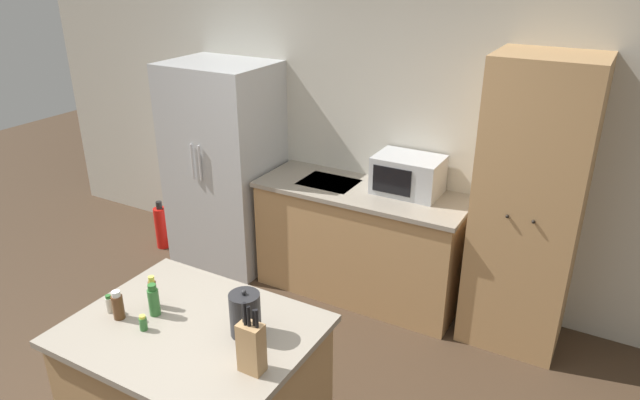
# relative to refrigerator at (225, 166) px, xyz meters

# --- Properties ---
(wall_back) EXTENTS (7.20, 0.06, 2.60)m
(wall_back) POSITION_rel_refrigerator_xyz_m (1.30, 0.38, 0.40)
(wall_back) COLOR beige
(wall_back) RESTS_ON ground_plane
(refrigerator) EXTENTS (0.88, 0.71, 1.79)m
(refrigerator) POSITION_rel_refrigerator_xyz_m (0.00, 0.00, 0.00)
(refrigerator) COLOR #B7BABC
(refrigerator) RESTS_ON ground_plane
(back_counter) EXTENTS (1.68, 0.65, 0.92)m
(back_counter) POSITION_rel_refrigerator_xyz_m (1.31, 0.04, -0.43)
(back_counter) COLOR tan
(back_counter) RESTS_ON ground_plane
(pantry_cabinet) EXTENTS (0.67, 0.59, 2.05)m
(pantry_cabinet) POSITION_rel_refrigerator_xyz_m (2.54, 0.06, 0.13)
(pantry_cabinet) COLOR tan
(pantry_cabinet) RESTS_ON ground_plane
(microwave) EXTENTS (0.50, 0.36, 0.29)m
(microwave) POSITION_rel_refrigerator_xyz_m (1.64, 0.15, 0.17)
(microwave) COLOR #B2B5B7
(microwave) RESTS_ON back_counter
(knife_block) EXTENTS (0.11, 0.07, 0.35)m
(knife_block) POSITION_rel_refrigerator_xyz_m (1.80, -2.09, 0.17)
(knife_block) COLOR tan
(knife_block) RESTS_ON kitchen_island
(spice_bottle_tall_dark) EXTENTS (0.04, 0.04, 0.10)m
(spice_bottle_tall_dark) POSITION_rel_refrigerator_xyz_m (0.91, -2.09, 0.09)
(spice_bottle_tall_dark) COLOR beige
(spice_bottle_tall_dark) RESTS_ON kitchen_island
(spice_bottle_short_red) EXTENTS (0.04, 0.04, 0.18)m
(spice_bottle_short_red) POSITION_rel_refrigerator_xyz_m (1.07, -1.94, 0.12)
(spice_bottle_short_red) COLOR #563319
(spice_bottle_short_red) RESTS_ON kitchen_island
(spice_bottle_amber_oil) EXTENTS (0.06, 0.06, 0.15)m
(spice_bottle_amber_oil) POSITION_rel_refrigerator_xyz_m (0.99, -2.10, 0.11)
(spice_bottle_amber_oil) COLOR #563319
(spice_bottle_amber_oil) RESTS_ON kitchen_island
(spice_bottle_green_herb) EXTENTS (0.04, 0.04, 0.08)m
(spice_bottle_green_herb) POSITION_rel_refrigerator_xyz_m (1.17, -2.11, 0.08)
(spice_bottle_green_herb) COLOR #337033
(spice_bottle_green_herb) RESTS_ON kitchen_island
(spice_bottle_pale_salt) EXTENTS (0.06, 0.06, 0.17)m
(spice_bottle_pale_salt) POSITION_rel_refrigerator_xyz_m (1.12, -1.99, 0.12)
(spice_bottle_pale_salt) COLOR #337033
(spice_bottle_pale_salt) RESTS_ON kitchen_island
(kettle) EXTENTS (0.15, 0.15, 0.24)m
(kettle) POSITION_rel_refrigerator_xyz_m (1.62, -1.89, 0.15)
(kettle) COLOR #232326
(kettle) RESTS_ON kitchen_island
(fire_extinguisher) EXTENTS (0.12, 0.12, 0.47)m
(fire_extinguisher) POSITION_rel_refrigerator_xyz_m (-0.67, -0.18, -0.69)
(fire_extinguisher) COLOR red
(fire_extinguisher) RESTS_ON ground_plane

